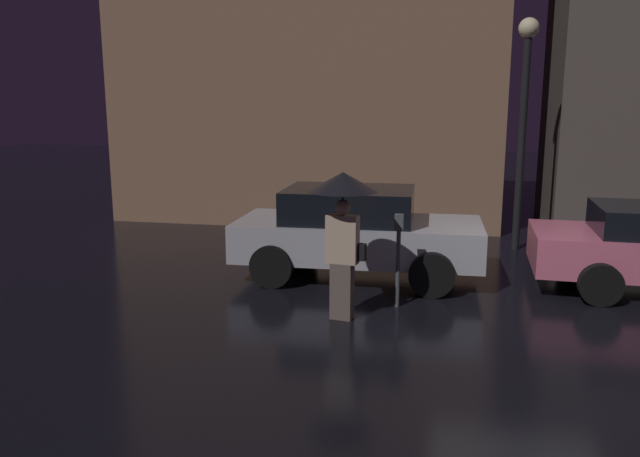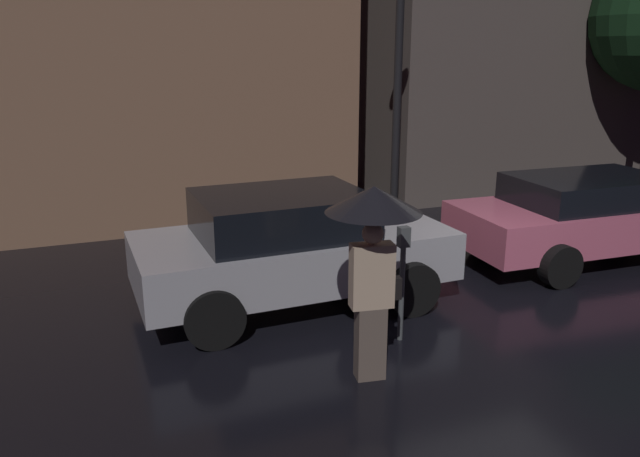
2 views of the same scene
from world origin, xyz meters
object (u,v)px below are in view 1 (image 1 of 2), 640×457
at_px(pedestrian_with_umbrella, 343,208).
at_px(street_lamp_near, 524,101).
at_px(parked_car_silver, 356,231).
at_px(parking_meter, 398,250).

xyz_separation_m(pedestrian_with_umbrella, street_lamp_near, (2.63, 4.60, 1.34)).
bearing_deg(parked_car_silver, parking_meter, -62.29).
relative_size(parked_car_silver, parking_meter, 3.01).
height_order(pedestrian_with_umbrella, street_lamp_near, street_lamp_near).
bearing_deg(parking_meter, street_lamp_near, 63.74).
bearing_deg(street_lamp_near, parked_car_silver, -137.42).
distance_m(parking_meter, street_lamp_near, 4.86).
height_order(parked_car_silver, pedestrian_with_umbrella, pedestrian_with_umbrella).
relative_size(parked_car_silver, street_lamp_near, 0.92).
relative_size(parking_meter, street_lamp_near, 0.30).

